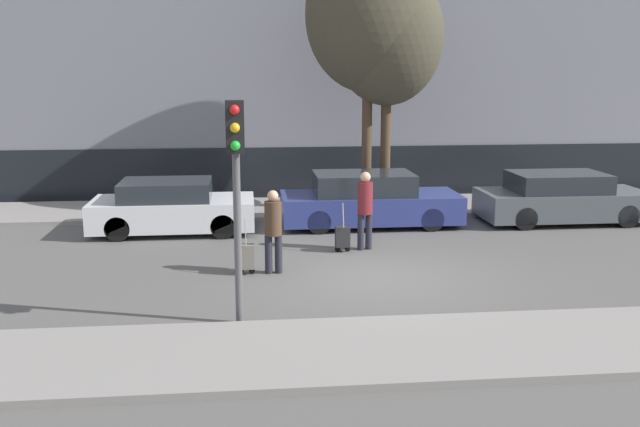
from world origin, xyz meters
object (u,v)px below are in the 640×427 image
Objects in this scene: parked_car_0 at (172,208)px; trolley_right at (343,237)px; parked_car_1 at (368,201)px; pedestrian_left at (273,227)px; trolley_left at (246,257)px; traffic_light at (236,167)px; bare_tree_down_street at (387,37)px; parked_car_2 at (562,199)px; pedestrian_right at (365,206)px; bare_tree_near_crossing at (368,15)px.

trolley_right is at bearing -31.05° from parked_car_0.
parked_car_1 is at bearing 68.47° from trolley_right.
pedestrian_left is (2.38, -3.94, 0.34)m from parked_car_0.
trolley_left is at bearing -127.32° from parked_car_1.
bare_tree_down_street is at bearing 64.83° from traffic_light.
parked_car_2 is 8.85m from pedestrian_left.
trolley_left is at bearing -154.08° from parked_car_2.
bare_tree_down_street is (3.37, 5.68, 3.91)m from pedestrian_left.
parked_car_1 reaches higher than parked_car_2.
pedestrian_left is at bearing -152.63° from parked_car_2.
traffic_light reaches higher than trolley_right.
parked_car_1 is 4.96m from pedestrian_left.
parked_car_0 is at bearing 148.95° from trolley_right.
pedestrian_right reaches higher than trolley_right.
pedestrian_right is (4.52, -2.25, 0.39)m from parked_car_0.
parked_car_1 is 2.73× the size of pedestrian_left.
traffic_light is at bearing -140.66° from parked_car_2.
bare_tree_down_street is (1.76, 4.14, 4.53)m from trolley_right.
trolley_left is at bearing -65.19° from parked_car_0.
bare_tree_down_street is (0.53, -0.02, -0.57)m from bare_tree_near_crossing.
pedestrian_right is at bearing -101.66° from parked_car_1.
pedestrian_right is (-5.72, -2.37, 0.39)m from parked_car_2.
parked_car_2 is 6.38m from bare_tree_down_street.
parked_car_2 reaches higher than trolley_left.
pedestrian_right reaches higher than parked_car_2.
parked_car_1 is at bearing 55.92° from pedestrian_left.
bare_tree_near_crossing reaches higher than parked_car_2.
parked_car_2 is at bearing -19.75° from bare_tree_down_street.
parked_car_0 is at bearing -177.32° from parked_car_1.
parked_car_2 is 3.84× the size of trolley_left.
traffic_light is at bearing -117.05° from trolley_right.
trolley_right is 0.17× the size of bare_tree_down_street.
bare_tree_near_crossing reaches higher than trolley_right.
parked_car_1 is 5.21m from parked_car_2.
trolley_left is 0.64× the size of pedestrian_right.
trolley_right is (2.16, 1.56, -0.02)m from trolley_left.
trolley_right is 0.31× the size of traffic_light.
parked_car_2 is at bearing -1.24° from parked_car_1.
parked_car_1 is (5.03, 0.24, 0.03)m from parked_car_0.
trolley_right is at bearing -111.53° from parked_car_1.
pedestrian_right reaches higher than pedestrian_left.
trolley_right is (-0.53, -0.15, -0.67)m from pedestrian_right.
bare_tree_near_crossing is at bearing 67.82° from traffic_light.
traffic_light is at bearing -75.99° from parked_car_0.
bare_tree_down_street is (-4.48, 1.61, 4.24)m from parked_car_2.
pedestrian_left reaches higher than trolley_left.
bare_tree_near_crossing is (0.71, 4.01, 4.43)m from pedestrian_right.
trolley_right is 0.15× the size of bare_tree_near_crossing.
pedestrian_right is (2.14, 1.70, 0.06)m from pedestrian_left.
parked_car_0 is at bearing 104.01° from traffic_light.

